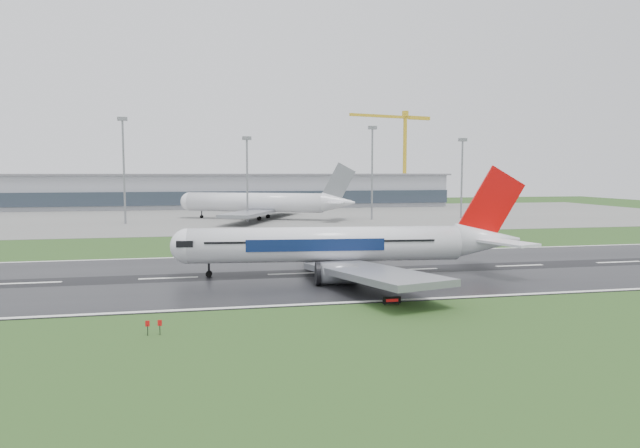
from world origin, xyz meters
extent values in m
plane|color=#234318|center=(0.00, 0.00, 0.00)|extent=(520.00, 520.00, 0.00)
cube|color=black|center=(0.00, 0.00, 0.05)|extent=(400.00, 45.00, 0.10)
cube|color=slate|center=(0.00, 125.00, 0.04)|extent=(400.00, 130.00, 0.08)
cube|color=gray|center=(0.00, 185.00, 7.50)|extent=(240.00, 36.00, 15.00)
cylinder|color=gray|center=(-18.96, 100.00, 16.30)|extent=(0.64, 0.64, 32.60)
cylinder|color=gray|center=(19.87, 100.00, 13.51)|extent=(0.64, 0.64, 27.01)
cylinder|color=gray|center=(62.78, 100.00, 15.56)|extent=(0.64, 0.64, 31.11)
cylinder|color=gray|center=(96.10, 100.00, 13.68)|extent=(0.64, 0.64, 27.37)
camera|label=1|loc=(5.57, -91.02, 16.52)|focal=32.23mm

